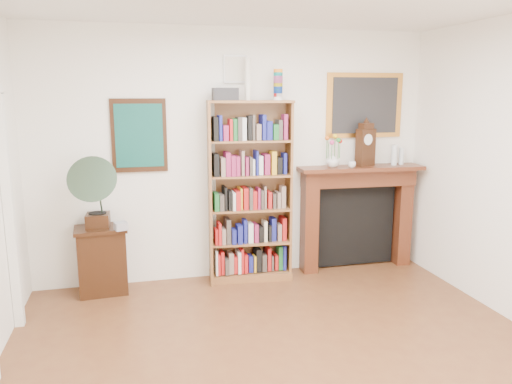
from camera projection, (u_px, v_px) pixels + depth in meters
room at (313, 202)px, 3.24m from camera, size 4.51×5.01×2.81m
teal_poster at (139, 136)px, 5.31m from camera, size 0.58×0.04×0.78m
small_picture at (235, 69)px, 5.42m from camera, size 0.26×0.04×0.30m
gilt_painting at (365, 105)px, 5.86m from camera, size 0.95×0.04×0.75m
bookshelf at (250, 182)px, 5.53m from camera, size 0.96×0.42×2.32m
side_cabinet at (102, 260)px, 5.27m from camera, size 0.55×0.42×0.72m
fireplace at (356, 207)px, 5.99m from camera, size 1.50×0.42×1.25m
gramophone at (95, 188)px, 5.00m from camera, size 0.49×0.60×0.77m
cd_stack at (121, 226)px, 5.10m from camera, size 0.15×0.15×0.08m
mantel_clock at (365, 145)px, 5.82m from camera, size 0.24×0.18×0.50m
flower_vase at (333, 160)px, 5.75m from camera, size 0.16×0.16×0.15m
teacup at (352, 165)px, 5.71m from camera, size 0.10×0.10×0.07m
bottle_left at (394, 155)px, 5.90m from camera, size 0.07×0.07×0.24m
bottle_right at (401, 156)px, 5.96m from camera, size 0.06×0.06×0.20m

